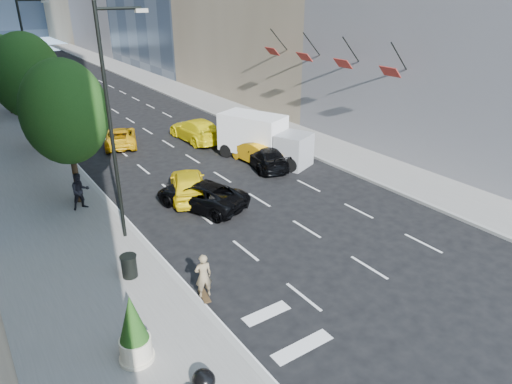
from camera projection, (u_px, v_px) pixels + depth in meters
ground at (290, 235)px, 21.34m from camera, size 160.00×160.00×0.00m
sidewalk_right at (191, 95)px, 49.12m from camera, size 4.00×120.00×0.15m
lamp_near at (113, 114)px, 18.75m from camera, size 2.13×0.22×10.00m
lamp_far at (31, 62)px, 32.36m from camera, size 2.13×0.22×10.00m
tree_near at (65, 113)px, 22.42m from camera, size 4.20×4.20×7.46m
tree_mid at (27, 76)px, 29.84m from camera, size 4.50×4.50×7.99m
tree_far at (2, 63)px, 39.95m from camera, size 3.90×3.90×6.92m
traffic_signal at (0, 57)px, 46.56m from camera, size 2.48×0.53×5.20m
facade_flags at (324, 57)px, 31.85m from camera, size 1.85×13.30×2.05m
skateboarder at (204, 278)px, 16.60m from camera, size 0.71×0.53×1.75m
black_sedan_lincoln at (201, 195)px, 23.81m from camera, size 4.16×5.57×1.41m
black_sedan_mercedes at (265, 157)px, 29.26m from camera, size 3.10×5.14×1.40m
taxi_a at (188, 184)px, 24.91m from camera, size 3.46×4.97×1.57m
taxi_b at (256, 152)px, 29.99m from camera, size 1.94×4.64×1.49m
taxi_c at (120, 137)px, 33.35m from camera, size 3.52×5.12×1.30m
taxi_d at (196, 130)px, 34.34m from camera, size 2.43×5.72×1.65m
city_bus at (44, 99)px, 40.40m from camera, size 3.83×11.69×3.20m
box_truck at (263, 138)px, 30.20m from camera, size 4.46×6.58×2.97m
pedestrian_a at (80, 191)px, 23.19m from camera, size 1.00×0.81×1.94m
trash_can at (129, 267)px, 17.82m from camera, size 0.60×0.60×0.89m
planter_shrub at (134, 330)px, 13.53m from camera, size 0.97×0.97×2.33m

